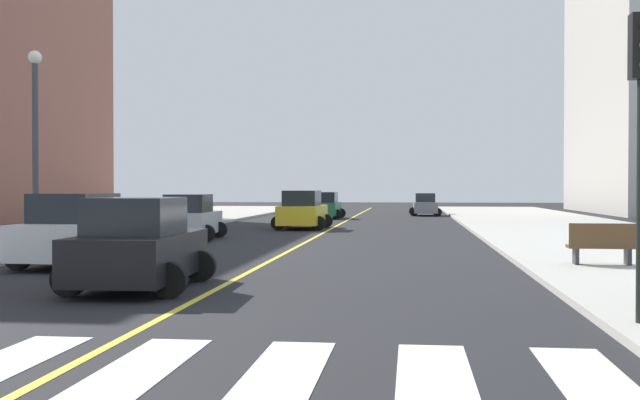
% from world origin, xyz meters
% --- Properties ---
extents(crosswalk_paint, '(13.50, 4.00, 0.01)m').
position_xyz_m(crosswalk_paint, '(0.00, 4.00, 0.01)').
color(crosswalk_paint, silver).
rests_on(crosswalk_paint, ground).
extents(lane_divider_paint, '(0.16, 80.00, 0.01)m').
position_xyz_m(lane_divider_paint, '(0.00, 40.00, 0.01)').
color(lane_divider_paint, yellow).
rests_on(lane_divider_paint, ground).
extents(car_gray_nearest, '(2.52, 3.98, 1.76)m').
position_xyz_m(car_gray_nearest, '(5.36, 56.91, 0.82)').
color(car_gray_nearest, slate).
rests_on(car_gray_nearest, ground).
extents(car_silver_second, '(2.83, 4.41, 1.93)m').
position_xyz_m(car_silver_second, '(-5.14, 27.41, 0.90)').
color(car_silver_second, '#B7B7BC').
rests_on(car_silver_second, ground).
extents(car_yellow_third, '(2.96, 4.66, 2.06)m').
position_xyz_m(car_yellow_third, '(-1.52, 36.38, 0.96)').
color(car_yellow_third, gold).
rests_on(car_yellow_third, ground).
extents(car_black_fourth, '(2.92, 4.58, 2.01)m').
position_xyz_m(car_black_fourth, '(-1.70, 11.46, 0.94)').
color(car_black_fourth, black).
rests_on(car_black_fourth, ground).
extents(car_white_fifth, '(3.00, 4.68, 2.06)m').
position_xyz_m(car_white_fifth, '(-5.18, 16.20, 0.96)').
color(car_white_fifth, silver).
rests_on(car_white_fifth, ground).
extents(car_green_sixth, '(2.69, 4.26, 1.89)m').
position_xyz_m(car_green_sixth, '(-1.82, 50.44, 0.88)').
color(car_green_sixth, '#236B42').
rests_on(car_green_sixth, ground).
extents(park_bench, '(1.81, 0.59, 1.12)m').
position_xyz_m(park_bench, '(9.33, 16.62, 0.69)').
color(park_bench, brown).
rests_on(park_bench, sidewalk_kerb_east).
extents(street_lamp, '(0.44, 0.44, 6.48)m').
position_xyz_m(street_lamp, '(-7.79, 18.92, 4.03)').
color(street_lamp, '#38383D').
rests_on(street_lamp, sidewalk_kerb_west).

